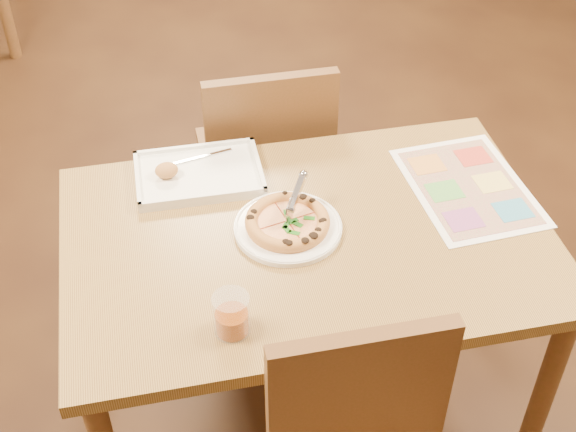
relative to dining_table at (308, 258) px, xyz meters
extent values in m
plane|color=#321D0D|center=(0.00, 0.00, -0.63)|extent=(7.00, 7.00, 0.00)
cube|color=olive|center=(0.00, 0.00, 0.07)|extent=(1.30, 0.85, 0.04)
cylinder|color=brown|center=(-0.59, 0.36, -0.29)|extent=(0.06, 0.06, 0.68)
cylinder|color=brown|center=(0.59, -0.36, -0.29)|extent=(0.06, 0.06, 0.68)
cylinder|color=brown|center=(0.59, 0.36, -0.29)|extent=(0.06, 0.06, 0.68)
cube|color=brown|center=(0.00, -0.51, 0.04)|extent=(0.42, 0.04, 0.45)
cube|color=brown|center=(0.00, 0.70, -0.18)|extent=(0.42, 0.42, 0.04)
cube|color=brown|center=(0.00, 0.51, 0.04)|extent=(0.42, 0.04, 0.45)
cylinder|color=white|center=(-0.05, 0.03, 0.09)|extent=(0.38, 0.38, 0.02)
cylinder|color=#E19C4D|center=(-0.05, 0.03, 0.11)|extent=(0.22, 0.22, 0.01)
cylinder|color=#FFE48A|center=(-0.05, 0.03, 0.11)|extent=(0.19, 0.19, 0.01)
torus|color=#E19C4D|center=(-0.05, 0.03, 0.11)|extent=(0.23, 0.23, 0.03)
cylinder|color=silver|center=(-0.04, 0.03, 0.15)|extent=(0.04, 0.07, 0.07)
cube|color=silver|center=(-0.01, 0.08, 0.17)|extent=(0.07, 0.10, 0.06)
cube|color=white|center=(-0.25, 0.30, 0.10)|extent=(0.36, 0.25, 0.02)
cube|color=silver|center=(-0.25, 0.30, 0.11)|extent=(0.18, 0.04, 0.00)
ellipsoid|color=#BC7D43|center=(-0.34, 0.30, 0.13)|extent=(0.07, 0.05, 0.04)
cylinder|color=#8A390A|center=(-0.25, -0.29, 0.12)|extent=(0.08, 0.08, 0.06)
cylinder|color=white|center=(-0.25, -0.29, 0.14)|extent=(0.09, 0.09, 0.11)
cube|color=white|center=(0.49, 0.10, 0.09)|extent=(0.34, 0.46, 0.00)
camera|label=1|loc=(-0.38, -1.52, 1.54)|focal=50.00mm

